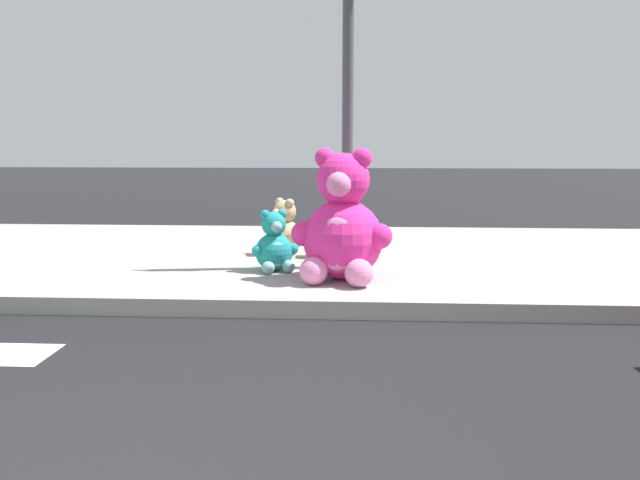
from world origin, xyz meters
The scene contains 6 objects.
sidewalk centered at (0.00, 5.20, 0.07)m, with size 28.00×4.40×0.15m, color #9E9B93.
sign_pole centered at (1.00, 4.40, 1.85)m, with size 0.56×0.11×3.20m.
plush_pink_large centered at (0.97, 3.81, 0.63)m, with size 0.92×0.83×1.20m.
plush_teal centered at (0.30, 4.18, 0.39)m, with size 0.44×0.43×0.60m.
plush_brown centered at (0.86, 4.94, 0.40)m, with size 0.46×0.44×0.63m.
plush_tan centered at (0.29, 5.06, 0.40)m, with size 0.45×0.45×0.63m.
Camera 1 is at (1.10, -1.93, 1.43)m, focal length 35.86 mm.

